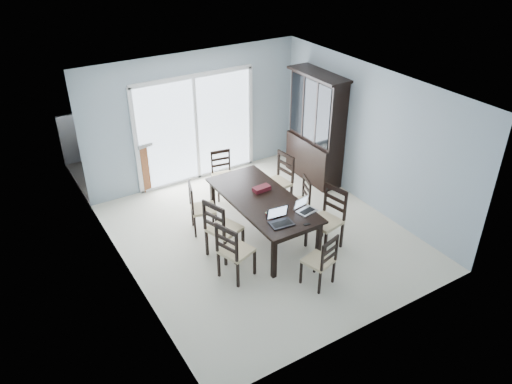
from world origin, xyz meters
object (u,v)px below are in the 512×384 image
Objects in this scene: china_hutch at (316,129)px; chair_right_near at (330,212)px; cell_phone at (307,224)px; chair_end_far at (222,169)px; dining_table at (262,202)px; chair_left_mid at (220,224)px; hot_tub at (158,142)px; chair_left_far at (198,203)px; chair_right_mid at (301,197)px; game_box at (262,189)px; chair_end_near at (324,257)px; chair_left_near at (232,246)px; laptop_silver at (307,209)px; chair_right_far at (281,175)px; laptop_dark at (282,221)px.

china_hutch is 2.39m from chair_right_near.
chair_end_far is at bearing 100.47° from cell_phone.
cell_phone reaches higher than dining_table.
hot_tub is at bearing 154.91° from chair_left_mid.
china_hutch is at bearing 118.47° from chair_left_far.
chair_right_mid reaches higher than game_box.
chair_right_mid is 1.69m from chair_end_near.
china_hutch is 7.47× the size of game_box.
chair_left_near is 1.07× the size of chair_left_far.
chair_right_mid is at bearing 122.54° from chair_end_far.
chair_left_near is 1.37m from laptop_silver.
china_hutch is 1.86× the size of chair_right_far.
chair_end_far is (1.08, 2.32, -0.05)m from chair_left_near.
chair_left_far is 1.66m from laptop_dark.
chair_right_mid is at bearing 49.11° from laptop_silver.
chair_end_far is (-0.68, 1.61, 0.01)m from chair_right_mid.
chair_left_mid reaches higher than game_box.
chair_right_near is at bearing -19.37° from laptop_silver.
china_hutch is at bearing 39.46° from chair_end_near.
dining_table is 1.00× the size of china_hutch.
laptop_silver is 0.37m from cell_phone.
china_hutch reaches higher than chair_right_far.
cell_phone is at bearing -88.08° from game_box.
chair_left_far is 0.88× the size of chair_right_near.
chair_left_mid is 3.58× the size of laptop_silver.
china_hutch is at bearing 179.02° from chair_end_far.
chair_left_near is 1.12× the size of chair_right_mid.
chair_end_far is 3.06× the size of laptop_silver.
chair_right_far reaches higher than chair_left_far.
chair_right_mid is (-0.02, 0.76, -0.10)m from chair_right_near.
chair_left_far is (0.12, 1.41, -0.04)m from chair_left_near.
hot_tub is (-0.53, 5.00, -0.03)m from chair_end_near.
chair_right_far is 0.87m from game_box.
chair_right_mid is 0.74m from game_box.
chair_end_far is at bearing 40.64° from chair_right_mid.
chair_end_far is (-0.70, 2.38, -0.09)m from chair_right_near.
game_box is (1.09, 0.93, 0.19)m from chair_left_near.
laptop_dark is (-0.96, -0.02, 0.17)m from chair_right_near.
chair_right_mid is at bearing -70.30° from hot_tub.
laptop_dark is 3.81× the size of cell_phone.
game_box is at bearing -151.63° from china_hutch.
chair_right_mid is at bearing 84.35° from chair_left_far.
chair_left_far is 1.99m from cell_phone.
cell_phone is 4.51m from hot_tub.
laptop_silver is at bearing -78.67° from hot_tub.
hot_tub is (-1.29, 2.76, -0.12)m from chair_right_far.
cell_phone is at bearing -136.58° from laptop_silver.
chair_end_far is at bearing -73.16° from hot_tub.
chair_left_mid is at bearing 109.75° from chair_right_far.
chair_right_far is 2.36m from chair_end_near.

